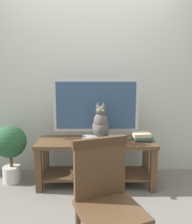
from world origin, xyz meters
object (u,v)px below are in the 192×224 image
Objects in this scene: wooden_chair at (106,196)px; cat at (101,124)px; tv_stand at (96,154)px; media_box at (101,140)px; potted_plant at (10,146)px; book_stack at (142,137)px; tv at (96,107)px.

cat is at bearing 90.26° from wooden_chair.
tv_stand is 4.10× the size of media_box.
cat is (0.00, -0.02, 0.19)m from media_box.
potted_plant is at bearing 171.41° from cat.
tv_stand is 0.40m from cat.
wooden_chair is 1.30m from book_stack.
cat is 0.47× the size of wooden_chair.
tv_stand is 1.24m from wooden_chair.
media_box is (0.05, -0.17, -0.36)m from tv.
cat is (0.05, -0.19, -0.17)m from tv.
cat is 0.58× the size of potted_plant.
media_box is 0.48× the size of potted_plant.
book_stack is (0.48, 1.21, 0.08)m from wooden_chair.
tv is 1.13× the size of wooden_chair.
book_stack is at bearing 9.17° from cat.
book_stack is (0.54, -0.11, -0.34)m from tv.
cat reaches higher than wooden_chair.
potted_plant is (-1.05, -0.02, -0.48)m from tv.
book_stack is at bearing -2.53° from tv_stand.
wooden_chair is (0.01, -1.15, -0.06)m from media_box.
wooden_chair reaches higher than tv_stand.
media_box is at bearing 90.31° from wooden_chair.
book_stack is 1.60m from potted_plant.
tv_stand is 0.57m from tv.
tv is 1.16m from potted_plant.
potted_plant reaches higher than book_stack.
cat is 1.16m from wooden_chair.
cat reaches higher than potted_plant.
cat is 0.52m from book_stack.
potted_plant reaches higher than tv_stand.
tv is at bearing 1.07° from potted_plant.
tv is 4.12× the size of book_stack.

